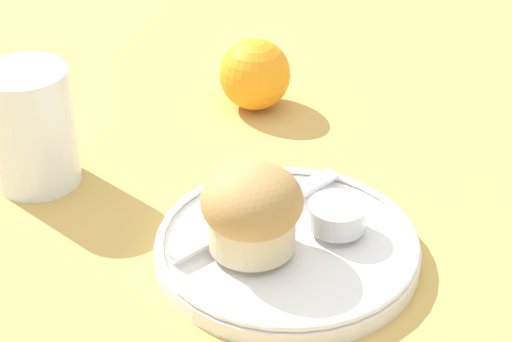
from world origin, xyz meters
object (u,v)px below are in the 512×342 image
at_px(muffin, 252,209).
at_px(butter_knife, 261,211).
at_px(juice_glass, 31,127).
at_px(orange_fruit, 255,74).

relative_size(muffin, butter_knife, 0.44).
bearing_deg(juice_glass, butter_knife, -58.54).
bearing_deg(juice_glass, muffin, -69.29).
relative_size(butter_knife, orange_fruit, 2.42).
xyz_separation_m(muffin, juice_glass, (-0.08, 0.21, 0.00)).
height_order(muffin, butter_knife, muffin).
bearing_deg(butter_knife, muffin, -142.03).
height_order(butter_knife, orange_fruit, orange_fruit).
xyz_separation_m(orange_fruit, juice_glass, (-0.24, 0.01, 0.02)).
distance_m(butter_knife, orange_fruit, 0.22).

